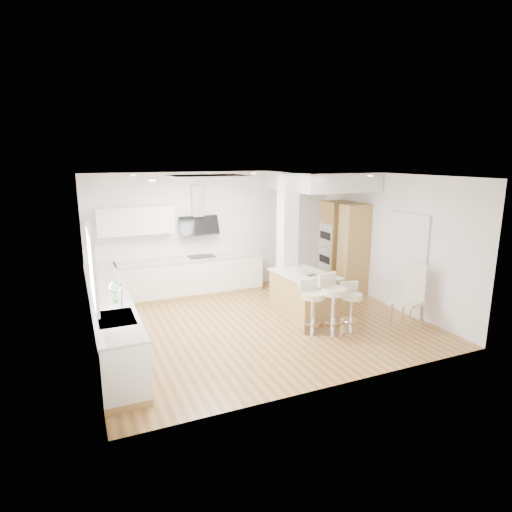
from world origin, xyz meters
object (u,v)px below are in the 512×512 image
bar_stool_a (312,304)px  bar_stool_b (333,301)px  peninsula (304,293)px  bar_stool_c (351,304)px  dining_chair (411,293)px

bar_stool_a → bar_stool_b: size_ratio=0.90×
peninsula → bar_stool_a: size_ratio=1.50×
peninsula → bar_stool_b: (-0.02, -1.07, 0.18)m
peninsula → bar_stool_c: peninsula is taller
bar_stool_a → bar_stool_b: bar_stool_b is taller
bar_stool_b → bar_stool_c: bar_stool_b is taller
bar_stool_a → dining_chair: bearing=-14.2°
peninsula → bar_stool_a: (-0.36, -0.92, 0.12)m
bar_stool_b → bar_stool_c: (0.40, -0.01, -0.11)m
bar_stool_b → bar_stool_a: bearing=141.9°
bar_stool_b → bar_stool_c: size_ratio=1.23×
peninsula → dining_chair: dining_chair is taller
bar_stool_b → bar_stool_c: 0.41m
bar_stool_a → bar_stool_b: 0.37m
peninsula → bar_stool_b: size_ratio=1.34×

